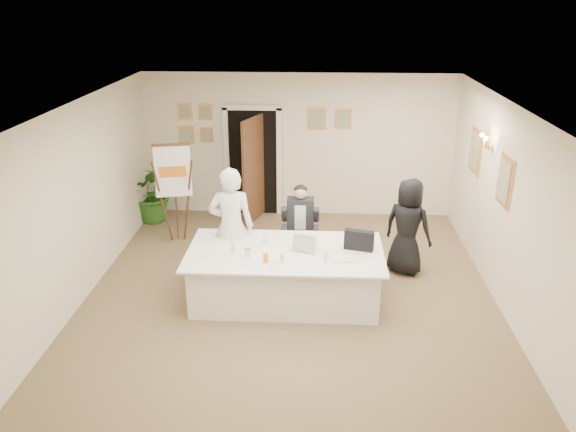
# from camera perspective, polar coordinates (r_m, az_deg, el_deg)

# --- Properties ---
(floor) EXTENTS (7.00, 7.00, 0.00)m
(floor) POSITION_cam_1_polar(r_m,az_deg,el_deg) (8.31, 0.17, -8.48)
(floor) COLOR brown
(floor) RESTS_ON ground
(ceiling) EXTENTS (6.00, 7.00, 0.02)m
(ceiling) POSITION_cam_1_polar(r_m,az_deg,el_deg) (7.31, 0.19, 10.85)
(ceiling) COLOR white
(ceiling) RESTS_ON wall_back
(wall_back) EXTENTS (6.00, 0.10, 2.80)m
(wall_back) POSITION_cam_1_polar(r_m,az_deg,el_deg) (11.03, 1.10, 7.14)
(wall_back) COLOR #EDE9C8
(wall_back) RESTS_ON floor
(wall_front) EXTENTS (6.00, 0.10, 2.80)m
(wall_front) POSITION_cam_1_polar(r_m,az_deg,el_deg) (4.62, -2.09, -15.33)
(wall_front) COLOR #EDE9C8
(wall_front) RESTS_ON floor
(wall_left) EXTENTS (0.10, 7.00, 2.80)m
(wall_left) POSITION_cam_1_polar(r_m,az_deg,el_deg) (8.39, -20.74, 0.92)
(wall_left) COLOR #EDE9C8
(wall_left) RESTS_ON floor
(wall_right) EXTENTS (0.10, 7.00, 2.80)m
(wall_right) POSITION_cam_1_polar(r_m,az_deg,el_deg) (8.13, 21.80, 0.11)
(wall_right) COLOR #EDE9C8
(wall_right) RESTS_ON floor
(doorway) EXTENTS (1.14, 0.86, 2.20)m
(doorway) POSITION_cam_1_polar(r_m,az_deg,el_deg) (11.02, -3.56, 5.16)
(doorway) COLOR black
(doorway) RESTS_ON floor
(pictures_back_wall) EXTENTS (3.40, 0.06, 0.80)m
(pictures_back_wall) POSITION_cam_1_polar(r_m,az_deg,el_deg) (10.95, -3.13, 9.43)
(pictures_back_wall) COLOR #E9964F
(pictures_back_wall) RESTS_ON wall_back
(pictures_right_wall) EXTENTS (0.06, 2.20, 0.80)m
(pictures_right_wall) POSITION_cam_1_polar(r_m,az_deg,el_deg) (9.10, 19.69, 4.96)
(pictures_right_wall) COLOR #E9964F
(pictures_right_wall) RESTS_ON wall_right
(wall_sconce) EXTENTS (0.20, 0.30, 0.24)m
(wall_sconce) POSITION_cam_1_polar(r_m,az_deg,el_deg) (8.99, 19.54, 7.11)
(wall_sconce) COLOR gold
(wall_sconce) RESTS_ON wall_right
(conference_table) EXTENTS (2.78, 1.48, 0.78)m
(conference_table) POSITION_cam_1_polar(r_m,az_deg,el_deg) (8.14, -0.29, -5.99)
(conference_table) COLOR white
(conference_table) RESTS_ON floor
(seated_man) EXTENTS (0.62, 0.66, 1.37)m
(seated_man) POSITION_cam_1_polar(r_m,az_deg,el_deg) (9.07, 1.25, -0.92)
(seated_man) COLOR black
(seated_man) RESTS_ON floor
(flip_chart) EXTENTS (0.64, 0.45, 1.78)m
(flip_chart) POSITION_cam_1_polar(r_m,az_deg,el_deg) (10.06, -11.39, 1.80)
(flip_chart) COLOR #3D2413
(flip_chart) RESTS_ON floor
(standing_man) EXTENTS (0.71, 0.50, 1.85)m
(standing_man) POSITION_cam_1_polar(r_m,az_deg,el_deg) (8.43, -5.78, -1.11)
(standing_man) COLOR silver
(standing_man) RESTS_ON floor
(standing_woman) EXTENTS (0.91, 0.82, 1.56)m
(standing_woman) POSITION_cam_1_polar(r_m,az_deg,el_deg) (8.96, 12.07, -1.07)
(standing_woman) COLOR black
(standing_woman) RESTS_ON floor
(potted_palm) EXTENTS (1.16, 1.05, 1.15)m
(potted_palm) POSITION_cam_1_polar(r_m,az_deg,el_deg) (11.20, -13.51, 2.36)
(potted_palm) COLOR #265C1E
(potted_palm) RESTS_ON floor
(laptop) EXTENTS (0.43, 0.45, 0.28)m
(laptop) POSITION_cam_1_polar(r_m,az_deg,el_deg) (7.99, 1.65, -2.42)
(laptop) COLOR #B7BABC
(laptop) RESTS_ON conference_table
(laptop_bag) EXTENTS (0.43, 0.22, 0.29)m
(laptop_bag) POSITION_cam_1_polar(r_m,az_deg,el_deg) (8.01, 7.22, -2.46)
(laptop_bag) COLOR black
(laptop_bag) RESTS_ON conference_table
(paper_stack) EXTENTS (0.30, 0.22, 0.03)m
(paper_stack) POSITION_cam_1_polar(r_m,az_deg,el_deg) (7.74, 5.61, -4.39)
(paper_stack) COLOR white
(paper_stack) RESTS_ON conference_table
(plate_left) EXTENTS (0.23, 0.23, 0.01)m
(plate_left) POSITION_cam_1_polar(r_m,az_deg,el_deg) (7.86, -8.18, -4.13)
(plate_left) COLOR white
(plate_left) RESTS_ON conference_table
(plate_mid) EXTENTS (0.27, 0.27, 0.01)m
(plate_mid) POSITION_cam_1_polar(r_m,az_deg,el_deg) (7.63, -4.36, -4.78)
(plate_mid) COLOR white
(plate_mid) RESTS_ON conference_table
(plate_near) EXTENTS (0.21, 0.21, 0.01)m
(plate_near) POSITION_cam_1_polar(r_m,az_deg,el_deg) (7.54, -1.37, -5.05)
(plate_near) COLOR white
(plate_near) RESTS_ON conference_table
(glass_a) EXTENTS (0.07, 0.07, 0.14)m
(glass_a) POSITION_cam_1_polar(r_m,az_deg,el_deg) (7.94, -5.59, -3.23)
(glass_a) COLOR silver
(glass_a) RESTS_ON conference_table
(glass_b) EXTENTS (0.07, 0.07, 0.14)m
(glass_b) POSITION_cam_1_polar(r_m,az_deg,el_deg) (7.62, -0.57, -4.24)
(glass_b) COLOR silver
(glass_b) RESTS_ON conference_table
(glass_c) EXTENTS (0.07, 0.07, 0.14)m
(glass_c) POSITION_cam_1_polar(r_m,az_deg,el_deg) (7.65, 3.83, -4.19)
(glass_c) COLOR silver
(glass_c) RESTS_ON conference_table
(glass_d) EXTENTS (0.08, 0.08, 0.14)m
(glass_d) POSITION_cam_1_polar(r_m,az_deg,el_deg) (8.17, -2.32, -2.37)
(glass_d) COLOR silver
(glass_d) RESTS_ON conference_table
(oj_glass) EXTENTS (0.08, 0.08, 0.13)m
(oj_glass) POSITION_cam_1_polar(r_m,az_deg,el_deg) (7.62, -2.29, -4.29)
(oj_glass) COLOR orange
(oj_glass) RESTS_ON conference_table
(steel_jug) EXTENTS (0.10, 0.10, 0.11)m
(steel_jug) POSITION_cam_1_polar(r_m,az_deg,el_deg) (7.80, -4.11, -3.76)
(steel_jug) COLOR silver
(steel_jug) RESTS_ON conference_table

